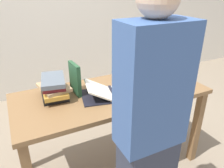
# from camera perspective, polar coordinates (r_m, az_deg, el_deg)

# --- Properties ---
(ground_plane) EXTENTS (12.00, 12.00, 0.00)m
(ground_plane) POSITION_cam_1_polar(r_m,az_deg,el_deg) (2.24, -0.08, -19.88)
(ground_plane) COLOR gray
(wall_back) EXTENTS (8.00, 0.06, 2.60)m
(wall_back) POSITION_cam_1_polar(r_m,az_deg,el_deg) (3.35, -14.93, 19.32)
(wall_back) COLOR silver
(wall_back) RESTS_ON ground_plane
(reading_desk) EXTENTS (1.56, 0.68, 0.77)m
(reading_desk) POSITION_cam_1_polar(r_m,az_deg,el_deg) (1.83, -0.09, -4.91)
(reading_desk) COLOR brown
(reading_desk) RESTS_ON ground_plane
(open_book) EXTENTS (0.54, 0.37, 0.11)m
(open_book) POSITION_cam_1_polar(r_m,az_deg,el_deg) (1.72, 0.33, -1.85)
(open_book) COLOR black
(open_book) RESTS_ON reading_desk
(book_stack_tall) EXTENTS (0.23, 0.31, 0.16)m
(book_stack_tall) POSITION_cam_1_polar(r_m,az_deg,el_deg) (1.72, -14.93, -0.95)
(book_stack_tall) COLOR black
(book_stack_tall) RESTS_ON reading_desk
(book_standing_upright) EXTENTS (0.04, 0.18, 0.25)m
(book_standing_upright) POSITION_cam_1_polar(r_m,az_deg,el_deg) (1.73, -9.64, 1.34)
(book_standing_upright) COLOR #234C2D
(book_standing_upright) RESTS_ON reading_desk
(reading_lamp) EXTENTS (0.14, 0.14, 0.48)m
(reading_lamp) POSITION_cam_1_polar(r_m,az_deg,el_deg) (2.02, 9.09, 11.33)
(reading_lamp) COLOR #ADADB2
(reading_lamp) RESTS_ON reading_desk
(coffee_mug) EXTENTS (0.08, 0.10, 0.10)m
(coffee_mug) POSITION_cam_1_polar(r_m,az_deg,el_deg) (1.84, 8.22, 0.26)
(coffee_mug) COLOR #335184
(coffee_mug) RESTS_ON reading_desk
(person_reader) EXTENTS (0.36, 0.22, 1.62)m
(person_reader) POSITION_cam_1_polar(r_m,az_deg,el_deg) (1.26, 9.55, -13.39)
(person_reader) COLOR #2D3342
(person_reader) RESTS_ON ground_plane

